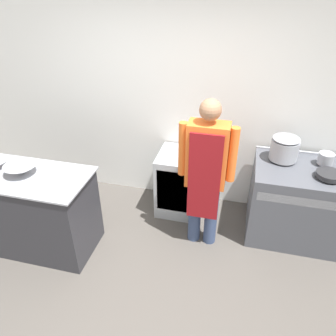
{
  "coord_description": "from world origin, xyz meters",
  "views": [
    {
      "loc": [
        0.78,
        -1.76,
        2.73
      ],
      "look_at": [
        0.08,
        1.04,
        0.94
      ],
      "focal_mm": 35.0,
      "sensor_mm": 36.0,
      "label": 1
    }
  ],
  "objects_px": {
    "person_cook": "(206,170)",
    "saute_pan": "(329,175)",
    "fridge_unit": "(181,183)",
    "stock_pot": "(285,148)",
    "sauce_pot": "(326,158)",
    "mixing_bowl": "(21,170)",
    "stove": "(297,202)"
  },
  "relations": [
    {
      "from": "person_cook",
      "to": "saute_pan",
      "type": "bearing_deg",
      "value": 11.81
    },
    {
      "from": "fridge_unit",
      "to": "person_cook",
      "type": "xyz_separation_m",
      "value": [
        0.36,
        -0.52,
        0.56
      ]
    },
    {
      "from": "stove",
      "to": "fridge_unit",
      "type": "height_order",
      "value": "stove"
    },
    {
      "from": "stove",
      "to": "saute_pan",
      "type": "xyz_separation_m",
      "value": [
        0.21,
        -0.13,
        0.49
      ]
    },
    {
      "from": "fridge_unit",
      "to": "saute_pan",
      "type": "distance_m",
      "value": 1.68
    },
    {
      "from": "person_cook",
      "to": "mixing_bowl",
      "type": "xyz_separation_m",
      "value": [
        -1.81,
        -0.47,
        0.02
      ]
    },
    {
      "from": "person_cook",
      "to": "mixing_bowl",
      "type": "bearing_deg",
      "value": -165.31
    },
    {
      "from": "saute_pan",
      "to": "fridge_unit",
      "type": "bearing_deg",
      "value": 170.49
    },
    {
      "from": "fridge_unit",
      "to": "saute_pan",
      "type": "relative_size",
      "value": 3.08
    },
    {
      "from": "saute_pan",
      "to": "sauce_pot",
      "type": "distance_m",
      "value": 0.27
    },
    {
      "from": "stock_pot",
      "to": "stove",
      "type": "bearing_deg",
      "value": -30.43
    },
    {
      "from": "mixing_bowl",
      "to": "fridge_unit",
      "type": "bearing_deg",
      "value": 34.4
    },
    {
      "from": "stock_pot",
      "to": "saute_pan",
      "type": "bearing_deg",
      "value": -31.66
    },
    {
      "from": "person_cook",
      "to": "stock_pot",
      "type": "height_order",
      "value": "person_cook"
    },
    {
      "from": "sauce_pot",
      "to": "person_cook",
      "type": "bearing_deg",
      "value": -156.7
    },
    {
      "from": "stove",
      "to": "mixing_bowl",
      "type": "height_order",
      "value": "mixing_bowl"
    },
    {
      "from": "sauce_pot",
      "to": "stove",
      "type": "bearing_deg",
      "value": -146.54
    },
    {
      "from": "stove",
      "to": "stock_pot",
      "type": "height_order",
      "value": "stock_pot"
    },
    {
      "from": "saute_pan",
      "to": "sauce_pot",
      "type": "xyz_separation_m",
      "value": [
        0.0,
        0.27,
        0.04
      ]
    },
    {
      "from": "person_cook",
      "to": "stock_pot",
      "type": "bearing_deg",
      "value": 33.92
    },
    {
      "from": "stove",
      "to": "person_cook",
      "type": "xyz_separation_m",
      "value": [
        -1.01,
        -0.39,
        0.52
      ]
    },
    {
      "from": "mixing_bowl",
      "to": "stove",
      "type": "bearing_deg",
      "value": 17.0
    },
    {
      "from": "saute_pan",
      "to": "stove",
      "type": "bearing_deg",
      "value": 146.99
    },
    {
      "from": "mixing_bowl",
      "to": "sauce_pot",
      "type": "bearing_deg",
      "value": 18.26
    },
    {
      "from": "stove",
      "to": "stock_pot",
      "type": "bearing_deg",
      "value": 149.57
    },
    {
      "from": "mixing_bowl",
      "to": "saute_pan",
      "type": "bearing_deg",
      "value": 13.54
    },
    {
      "from": "stove",
      "to": "fridge_unit",
      "type": "distance_m",
      "value": 1.38
    },
    {
      "from": "person_cook",
      "to": "saute_pan",
      "type": "xyz_separation_m",
      "value": [
        1.22,
        0.25,
        -0.03
      ]
    },
    {
      "from": "stove",
      "to": "saute_pan",
      "type": "bearing_deg",
      "value": -33.01
    },
    {
      "from": "stock_pot",
      "to": "person_cook",
      "type": "bearing_deg",
      "value": -146.08
    },
    {
      "from": "stock_pot",
      "to": "sauce_pot",
      "type": "distance_m",
      "value": 0.44
    },
    {
      "from": "saute_pan",
      "to": "stock_pot",
      "type": "bearing_deg",
      "value": 148.34
    }
  ]
}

